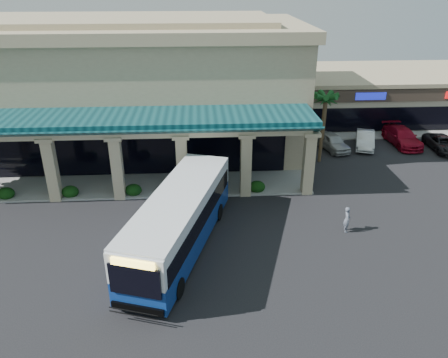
{
  "coord_description": "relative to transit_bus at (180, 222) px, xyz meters",
  "views": [
    {
      "loc": [
        -1.74,
        -22.98,
        14.69
      ],
      "look_at": [
        -0.16,
        3.29,
        2.2
      ],
      "focal_mm": 35.0,
      "sensor_mm": 36.0,
      "label": 1
    }
  ],
  "objects": [
    {
      "name": "strip_mall",
      "position": [
        20.99,
        25.35,
        0.69
      ],
      "size": [
        22.5,
        12.5,
        4.9
      ],
      "primitive_type": null,
      "color": "#C2B79C",
      "rests_on": "ground"
    },
    {
      "name": "car_gray",
      "position": [
        23.32,
        14.21,
        -1.12
      ],
      "size": [
        2.21,
        4.65,
        1.28
      ],
      "primitive_type": "imported",
      "rotation": [
        0.0,
        0.0,
        -0.02
      ],
      "color": "black",
      "rests_on": "ground"
    },
    {
      "name": "ground",
      "position": [
        2.99,
        1.35,
        -1.76
      ],
      "size": [
        110.0,
        110.0,
        0.0
      ],
      "primitive_type": "plane",
      "color": "black"
    },
    {
      "name": "car_white",
      "position": [
        16.52,
        15.44,
        -1.03
      ],
      "size": [
        2.9,
        4.73,
        1.47
      ],
      "primitive_type": "imported",
      "rotation": [
        0.0,
        0.0,
        -0.32
      ],
      "color": "silver",
      "rests_on": "ground"
    },
    {
      "name": "broadleaf_tree",
      "position": [
        10.49,
        20.35,
        0.64
      ],
      "size": [
        2.6,
        2.6,
        4.81
      ],
      "primitive_type": null,
      "color": "black",
      "rests_on": "ground"
    },
    {
      "name": "car_red",
      "position": [
        20.21,
        15.85,
        -0.98
      ],
      "size": [
        2.4,
        5.47,
        1.56
      ],
      "primitive_type": "imported",
      "rotation": [
        0.0,
        0.0,
        0.04
      ],
      "color": "maroon",
      "rests_on": "ground"
    },
    {
      "name": "palm_0",
      "position": [
        11.49,
        12.35,
        1.54
      ],
      "size": [
        2.4,
        2.4,
        6.6
      ],
      "primitive_type": null,
      "color": "#114218",
      "rests_on": "ground"
    },
    {
      "name": "pedestrian",
      "position": [
        10.26,
        1.2,
        -0.92
      ],
      "size": [
        0.48,
        0.66,
        1.69
      ],
      "primitive_type": "imported",
      "rotation": [
        0.0,
        0.0,
        1.44
      ],
      "color": "#515867",
      "rests_on": "ground"
    },
    {
      "name": "main_building",
      "position": [
        -5.01,
        17.35,
        3.91
      ],
      "size": [
        30.8,
        14.8,
        11.35
      ],
      "primitive_type": null,
      "color": "tan",
      "rests_on": "ground"
    },
    {
      "name": "arcade",
      "position": [
        -5.01,
        8.15,
        1.09
      ],
      "size": [
        30.0,
        6.2,
        5.7
      ],
      "primitive_type": null,
      "color": "#093238",
      "rests_on": "ground"
    },
    {
      "name": "transit_bus",
      "position": [
        0.0,
        0.0,
        0.0
      ],
      "size": [
        6.6,
        12.92,
        3.53
      ],
      "primitive_type": null,
      "rotation": [
        0.0,
        0.0,
        -0.31
      ],
      "color": "navy",
      "rests_on": "ground"
    },
    {
      "name": "palm_1",
      "position": [
        12.49,
        15.35,
        1.14
      ],
      "size": [
        2.4,
        2.4,
        5.8
      ],
      "primitive_type": null,
      "color": "#114218",
      "rests_on": "ground"
    },
    {
      "name": "car_silver",
      "position": [
        13.34,
        15.06,
        -1.03
      ],
      "size": [
        2.79,
        4.61,
        1.47
      ],
      "primitive_type": "imported",
      "rotation": [
        0.0,
        0.0,
        0.26
      ],
      "color": "#ABABAB",
      "rests_on": "ground"
    }
  ]
}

